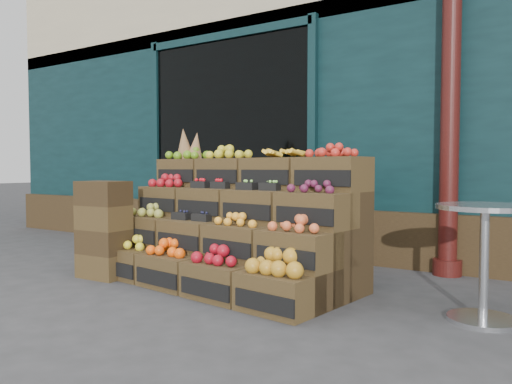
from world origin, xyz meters
The scene contains 6 objects.
ground centered at (0.00, 0.00, 0.00)m, with size 60.00×60.00×0.00m, color #38383A.
shop_facade centered at (0.00, 5.11, 2.40)m, with size 12.00×6.24×4.80m.
crate_display centered at (-0.42, 0.65, 0.46)m, with size 2.52×1.46×1.50m.
spare_crates centered at (-1.60, 0.13, 0.47)m, with size 0.48×0.34×0.94m.
bistro_table centered at (1.74, 0.61, 0.51)m, with size 0.65×0.65×0.82m.
shopkeeper centered at (-1.76, 2.72, 1.05)m, with size 0.77×0.50×2.11m, color #1D682F.
Camera 1 is at (2.27, -3.12, 1.08)m, focal length 35.00 mm.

